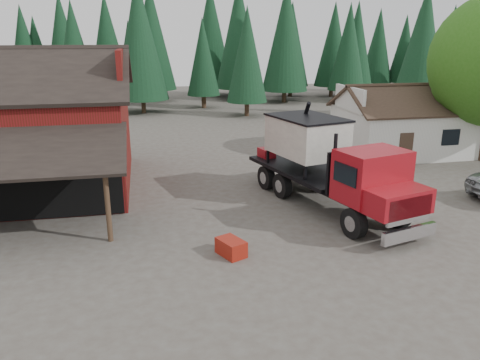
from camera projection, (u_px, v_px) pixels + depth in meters
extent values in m
plane|color=#494139|center=(264.00, 251.00, 17.25)|extent=(120.00, 120.00, 0.00)
cube|color=maroon|center=(6.00, 141.00, 23.74)|extent=(12.00, 10.00, 5.00)
cube|color=black|center=(9.00, 67.00, 25.04)|extent=(12.80, 5.53, 2.35)
cube|color=maroon|center=(122.00, 69.00, 23.87)|extent=(0.25, 7.00, 2.00)
cylinder|color=#382619|center=(108.00, 207.00, 17.72)|extent=(0.20, 0.20, 2.80)
cube|color=silver|center=(403.00, 131.00, 31.49)|extent=(8.00, 6.00, 3.00)
cube|color=#38281E|center=(419.00, 100.00, 29.43)|extent=(8.60, 3.42, 1.80)
cube|color=#38281E|center=(395.00, 94.00, 32.23)|extent=(8.60, 3.42, 1.80)
cube|color=silver|center=(350.00, 99.00, 30.05)|extent=(0.20, 4.20, 1.50)
cube|color=silver|center=(460.00, 95.00, 31.61)|extent=(0.20, 4.20, 1.50)
cube|color=#38281E|center=(406.00, 149.00, 28.52)|extent=(0.90, 0.06, 2.00)
cube|color=black|center=(451.00, 137.00, 28.93)|extent=(1.20, 0.06, 1.00)
sphere|color=#2A6316|center=(468.00, 80.00, 28.95)|extent=(4.40, 4.40, 4.40)
cylinder|color=#382619|center=(247.00, 108.00, 46.25)|extent=(0.44, 0.44, 1.60)
cone|color=#10311B|center=(247.00, 55.00, 44.74)|extent=(3.96, 3.96, 9.00)
cylinder|color=#382619|center=(416.00, 109.00, 45.61)|extent=(0.44, 0.44, 1.60)
cone|color=#10311B|center=(423.00, 44.00, 43.81)|extent=(4.84, 4.84, 11.00)
cylinder|color=#382619|center=(144.00, 105.00, 48.05)|extent=(0.44, 0.44, 1.60)
cone|color=#10311B|center=(140.00, 38.00, 46.10)|extent=(5.28, 5.28, 12.00)
cylinder|color=black|center=(354.00, 223.00, 18.25)|extent=(0.69, 1.28, 1.22)
cylinder|color=black|center=(398.00, 213.00, 19.25)|extent=(0.69, 1.28, 1.22)
cylinder|color=black|center=(282.00, 186.00, 22.79)|extent=(0.69, 1.28, 1.22)
cylinder|color=black|center=(321.00, 179.00, 23.79)|extent=(0.69, 1.28, 1.22)
cylinder|color=black|center=(266.00, 178.00, 24.12)|extent=(0.69, 1.28, 1.22)
cylinder|color=black|center=(304.00, 172.00, 25.12)|extent=(0.69, 1.28, 1.22)
cube|color=black|center=(324.00, 184.00, 21.65)|extent=(3.64, 9.53, 0.44)
cube|color=silver|center=(409.00, 234.00, 17.28)|extent=(2.52, 0.85, 0.50)
cube|color=silver|center=(409.00, 210.00, 17.11)|extent=(2.06, 0.65, 1.00)
cube|color=maroon|center=(397.00, 200.00, 17.63)|extent=(2.78, 2.04, 0.94)
cube|color=maroon|center=(372.00, 175.00, 18.68)|extent=(3.06, 2.51, 2.05)
cube|color=black|center=(388.00, 173.00, 17.83)|extent=(2.27, 0.69, 1.00)
cylinder|color=black|center=(335.00, 158.00, 18.88)|extent=(0.19, 0.19, 2.00)
cube|color=black|center=(353.00, 170.00, 19.65)|extent=(2.66, 0.83, 1.77)
cube|color=black|center=(305.00, 169.00, 22.88)|extent=(4.39, 6.95, 0.18)
cube|color=beige|center=(307.00, 136.00, 22.40)|extent=(3.41, 4.20, 1.77)
cone|color=beige|center=(306.00, 159.00, 22.73)|extent=(2.99, 2.99, 0.78)
cube|color=black|center=(307.00, 118.00, 22.13)|extent=(3.55, 4.33, 0.09)
cylinder|color=black|center=(300.00, 132.00, 24.04)|extent=(0.20, 2.45, 3.39)
cube|color=maroon|center=(267.00, 153.00, 24.78)|extent=(0.87, 1.03, 0.50)
cylinder|color=silver|center=(380.00, 197.00, 20.24)|extent=(0.89, 1.23, 0.62)
cube|color=maroon|center=(231.00, 247.00, 16.86)|extent=(1.10, 1.29, 0.60)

